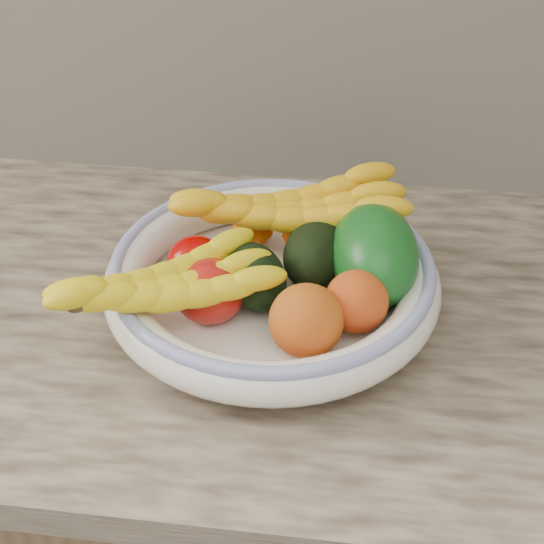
{
  "coord_description": "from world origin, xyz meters",
  "views": [
    {
      "loc": [
        0.1,
        0.9,
        1.54
      ],
      "look_at": [
        0.0,
        1.66,
        0.96
      ],
      "focal_mm": 55.0,
      "sensor_mm": 36.0,
      "label": 1
    }
  ],
  "objects_px": {
    "fruit_bowl": "(272,280)",
    "banana_bunch_back": "(288,214)",
    "banana_bunch_front": "(165,291)",
    "green_mango": "(374,255)"
  },
  "relations": [
    {
      "from": "green_mango",
      "to": "banana_bunch_front",
      "type": "xyz_separation_m",
      "value": [
        -0.22,
        -0.1,
        0.01
      ]
    },
    {
      "from": "banana_bunch_front",
      "to": "fruit_bowl",
      "type": "bearing_deg",
      "value": 2.86
    },
    {
      "from": "fruit_bowl",
      "to": "banana_bunch_back",
      "type": "distance_m",
      "value": 0.09
    },
    {
      "from": "fruit_bowl",
      "to": "banana_bunch_front",
      "type": "bearing_deg",
      "value": -144.0
    },
    {
      "from": "banana_bunch_back",
      "to": "banana_bunch_front",
      "type": "relative_size",
      "value": 1.12
    },
    {
      "from": "fruit_bowl",
      "to": "green_mango",
      "type": "bearing_deg",
      "value": 13.2
    },
    {
      "from": "banana_bunch_front",
      "to": "green_mango",
      "type": "bearing_deg",
      "value": -7.9
    },
    {
      "from": "fruit_bowl",
      "to": "banana_bunch_back",
      "type": "bearing_deg",
      "value": 83.44
    },
    {
      "from": "fruit_bowl",
      "to": "banana_bunch_front",
      "type": "height_order",
      "value": "banana_bunch_front"
    },
    {
      "from": "fruit_bowl",
      "to": "green_mango",
      "type": "relative_size",
      "value": 2.54
    }
  ]
}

